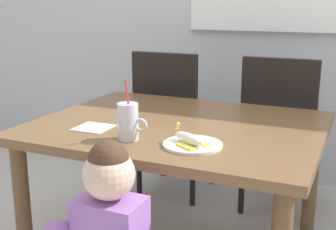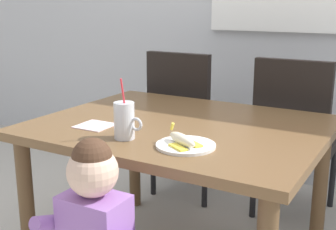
# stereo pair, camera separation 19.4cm
# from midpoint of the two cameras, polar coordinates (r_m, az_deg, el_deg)

# --- Properties ---
(dining_table) EXTENTS (1.28, 1.03, 0.72)m
(dining_table) POSITION_cam_midpoint_polar(r_m,az_deg,el_deg) (2.07, 4.27, -3.53)
(dining_table) COLOR brown
(dining_table) RESTS_ON ground
(dining_chair_left) EXTENTS (0.44, 0.45, 0.96)m
(dining_chair_left) POSITION_cam_midpoint_polar(r_m,az_deg,el_deg) (2.87, 4.29, -0.18)
(dining_chair_left) COLOR black
(dining_chair_left) RESTS_ON ground
(dining_chair_right) EXTENTS (0.44, 0.44, 0.96)m
(dining_chair_right) POSITION_cam_midpoint_polar(r_m,az_deg,el_deg) (2.68, 17.89, -1.92)
(dining_chair_right) COLOR black
(dining_chair_right) RESTS_ON ground
(toddler_standing) EXTENTS (0.33, 0.24, 0.84)m
(toddler_standing) POSITION_cam_midpoint_polar(r_m,az_deg,el_deg) (1.54, -5.70, -14.22)
(toddler_standing) COLOR #3F4760
(toddler_standing) RESTS_ON ground
(milk_cup) EXTENTS (0.13, 0.08, 0.25)m
(milk_cup) POSITION_cam_midpoint_polar(r_m,az_deg,el_deg) (1.79, -2.50, -1.02)
(milk_cup) COLOR silver
(milk_cup) RESTS_ON dining_table
(snack_plate) EXTENTS (0.23, 0.23, 0.01)m
(snack_plate) POSITION_cam_midpoint_polar(r_m,az_deg,el_deg) (1.71, 5.54, -3.94)
(snack_plate) COLOR white
(snack_plate) RESTS_ON dining_table
(peeled_banana) EXTENTS (0.17, 0.14, 0.07)m
(peeled_banana) POSITION_cam_midpoint_polar(r_m,az_deg,el_deg) (1.69, 5.14, -3.25)
(peeled_banana) COLOR #F4EAC6
(peeled_banana) RESTS_ON snack_plate
(paper_napkin) EXTENTS (0.15, 0.15, 0.00)m
(paper_napkin) POSITION_cam_midpoint_polar(r_m,az_deg,el_deg) (2.00, -6.60, -1.39)
(paper_napkin) COLOR silver
(paper_napkin) RESTS_ON dining_table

